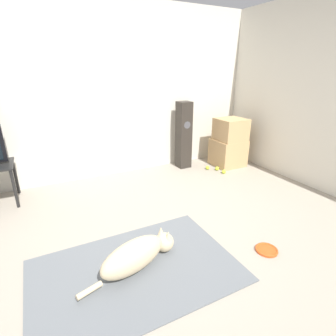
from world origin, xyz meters
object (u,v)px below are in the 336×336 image
tennis_ball_loose_on_carpet (208,168)px  cardboard_box_upper (231,130)px  floor_speaker (184,135)px  dog (137,254)px  cardboard_box_lower (228,152)px  tennis_ball_by_boxes (217,168)px  tennis_ball_near_speaker (224,172)px  frisbee (267,250)px

tennis_ball_loose_on_carpet → cardboard_box_upper: bearing=1.6°
floor_speaker → tennis_ball_loose_on_carpet: bearing=-46.7°
dog → tennis_ball_loose_on_carpet: bearing=41.3°
cardboard_box_upper → tennis_ball_loose_on_carpet: 0.76m
cardboard_box_lower → floor_speaker: (-0.74, 0.29, 0.33)m
floor_speaker → tennis_ball_by_boxes: (0.42, -0.43, -0.53)m
cardboard_box_upper → tennis_ball_near_speaker: (-0.32, -0.29, -0.61)m
tennis_ball_near_speaker → tennis_ball_loose_on_carpet: (-0.12, 0.28, 0.00)m
cardboard_box_upper → tennis_ball_by_boxes: size_ratio=7.00×
floor_speaker → cardboard_box_lower: bearing=-21.1°
cardboard_box_upper → floor_speaker: floor_speaker is taller
dog → tennis_ball_near_speaker: (2.03, 1.40, -0.11)m
dog → cardboard_box_lower: (2.35, 1.71, 0.09)m
cardboard_box_lower → tennis_ball_loose_on_carpet: size_ratio=7.66×
floor_speaker → tennis_ball_by_boxes: size_ratio=16.91×
dog → tennis_ball_near_speaker: dog is taller
cardboard_box_lower → tennis_ball_loose_on_carpet: 0.48m
dog → cardboard_box_upper: bearing=35.6°
floor_speaker → frisbee: bearing=-100.9°
frisbee → tennis_ball_near_speaker: bearing=63.4°
tennis_ball_loose_on_carpet → cardboard_box_lower: bearing=4.1°
dog → frisbee: size_ratio=4.46×
cardboard_box_upper → tennis_ball_loose_on_carpet: bearing=-178.4°
tennis_ball_by_boxes → tennis_ball_loose_on_carpet: size_ratio=1.00×
floor_speaker → tennis_ball_near_speaker: bearing=-54.7°
dog → frisbee: dog is taller
tennis_ball_by_boxes → tennis_ball_near_speaker: bearing=-87.4°
frisbee → tennis_ball_near_speaker: tennis_ball_near_speaker is taller
cardboard_box_lower → cardboard_box_upper: 0.41m
tennis_ball_near_speaker → tennis_ball_loose_on_carpet: 0.31m
cardboard_box_upper → floor_speaker: 0.81m
cardboard_box_lower → cardboard_box_upper: bearing=-77.5°
frisbee → tennis_ball_loose_on_carpet: tennis_ball_loose_on_carpet is taller
dog → floor_speaker: 2.60m
frisbee → cardboard_box_lower: cardboard_box_lower is taller
frisbee → tennis_ball_by_boxes: 2.10m
cardboard_box_lower → cardboard_box_upper: (0.00, -0.02, 0.41)m
frisbee → cardboard_box_upper: (1.19, 2.03, 0.63)m
tennis_ball_by_boxes → cardboard_box_upper: bearing=20.4°
cardboard_box_upper → floor_speaker: size_ratio=0.41×
cardboard_box_lower → floor_speaker: floor_speaker is taller
dog → cardboard_box_lower: cardboard_box_lower is taller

